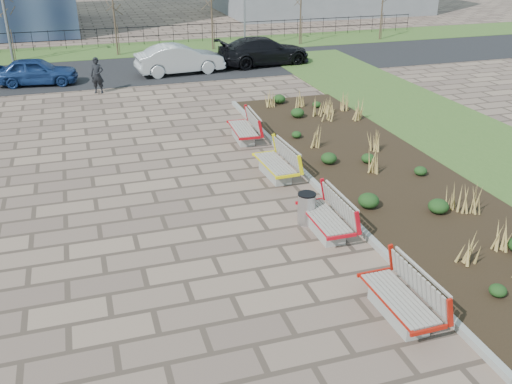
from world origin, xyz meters
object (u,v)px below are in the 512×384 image
object	(u,v)px
bench_b	(324,215)
car_silver	(180,59)
lamp_east	(244,0)
bench_a	(399,296)
car_black	(264,51)
lamp_west	(4,9)
litter_bin	(306,209)
car_blue	(36,71)
bench_c	(275,162)
pedestrian	(97,75)
bench_d	(243,127)

from	to	relation	value
bench_b	car_silver	distance (m)	18.56
lamp_east	bench_a	bearing A→B (deg)	-100.23
car_black	lamp_west	size ratio (longest dim) A/B	0.89
litter_bin	car_blue	distance (m)	19.13
bench_c	car_silver	world-z (taller)	car_silver
pedestrian	lamp_west	size ratio (longest dim) A/B	0.28
car_blue	bench_b	bearing A→B (deg)	-150.22
bench_b	car_black	xyz separation A→B (m)	(4.72, 19.28, 0.29)
bench_d	lamp_east	bearing A→B (deg)	76.28
bench_c	car_silver	xyz separation A→B (m)	(-0.23, 14.74, 0.29)
bench_c	lamp_east	distance (m)	20.98
bench_c	lamp_west	bearing A→B (deg)	111.64
bench_a	lamp_east	bearing A→B (deg)	78.80
lamp_east	bench_b	bearing A→B (deg)	-101.75
bench_b	bench_d	size ratio (longest dim) A/B	1.00
bench_b	litter_bin	distance (m)	0.66
car_blue	lamp_east	size ratio (longest dim) A/B	0.65
bench_d	car_blue	distance (m)	13.23
pedestrian	car_blue	size ratio (longest dim) A/B	0.43
litter_bin	car_silver	xyz separation A→B (m)	(0.01, 17.95, 0.36)
bench_c	bench_d	xyz separation A→B (m)	(0.00, 3.57, 0.00)
litter_bin	pedestrian	world-z (taller)	pedestrian
car_silver	lamp_west	xyz separation A→B (m)	(-8.77, 5.47, 2.25)
bench_c	car_blue	xyz separation A→B (m)	(-7.46, 14.50, 0.19)
car_silver	car_black	world-z (taller)	car_black
lamp_west	lamp_east	distance (m)	14.00
bench_c	bench_a	bearing A→B (deg)	-92.36
litter_bin	lamp_east	world-z (taller)	lamp_east
lamp_west	lamp_east	xyz separation A→B (m)	(14.00, 0.00, 0.00)
bench_c	bench_d	distance (m)	3.57
bench_a	car_black	bearing A→B (deg)	77.41
litter_bin	bench_c	bearing A→B (deg)	85.64
car_blue	car_silver	world-z (taller)	car_silver
pedestrian	car_blue	distance (m)	3.76
car_black	lamp_west	bearing A→B (deg)	64.51
car_blue	lamp_west	size ratio (longest dim) A/B	0.65
bench_a	car_silver	distance (m)	22.23
bench_d	car_black	world-z (taller)	car_black
bench_a	bench_d	xyz separation A→B (m)	(0.00, 11.06, 0.00)
car_silver	car_black	bearing A→B (deg)	-87.18
pedestrian	car_silver	bearing A→B (deg)	50.84
bench_a	bench_d	size ratio (longest dim) A/B	1.00
bench_c	car_blue	distance (m)	16.31
bench_c	lamp_east	size ratio (longest dim) A/B	0.35
litter_bin	car_blue	bearing A→B (deg)	112.16
bench_d	litter_bin	xyz separation A→B (m)	(-0.24, -6.78, -0.08)
bench_a	bench_b	distance (m)	3.67
litter_bin	car_silver	world-z (taller)	car_silver
bench_d	pedestrian	distance (m)	9.64
bench_a	bench_c	distance (m)	7.49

